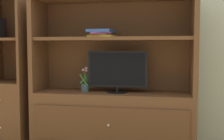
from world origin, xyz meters
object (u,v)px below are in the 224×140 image
at_px(potted_plant, 85,86).
at_px(bookshelf_tall, 11,91).
at_px(magazine_stack, 102,33).
at_px(media_console, 113,101).
at_px(tv_monitor, 117,71).

distance_m(potted_plant, bookshelf_tall, 0.93).
height_order(potted_plant, magazine_stack, magazine_stack).
xyz_separation_m(potted_plant, magazine_stack, (0.19, 0.02, 0.59)).
distance_m(media_console, tv_monitor, 0.35).
bearing_deg(media_console, bookshelf_tall, 179.96).
height_order(tv_monitor, bookshelf_tall, bookshelf_tall).
distance_m(potted_plant, magazine_stack, 0.62).
height_order(tv_monitor, potted_plant, tv_monitor).
relative_size(potted_plant, magazine_stack, 0.80).
relative_size(tv_monitor, potted_plant, 2.36).
xyz_separation_m(potted_plant, bookshelf_tall, (-0.92, 0.03, -0.09)).
bearing_deg(media_console, tv_monitor, -29.66).
xyz_separation_m(media_console, potted_plant, (-0.31, -0.03, 0.17)).
bearing_deg(potted_plant, magazine_stack, 5.56).
height_order(media_console, potted_plant, media_console).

